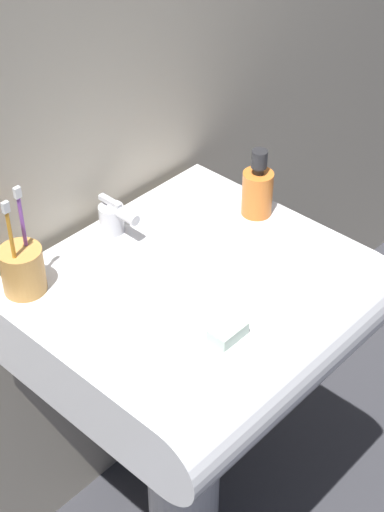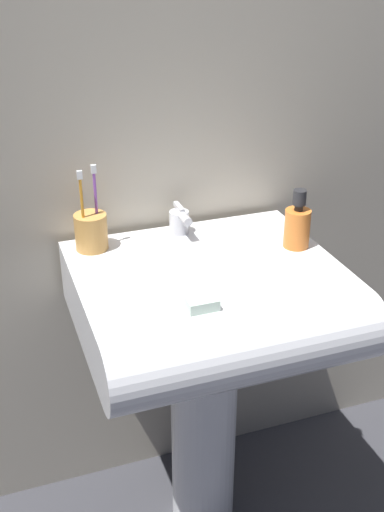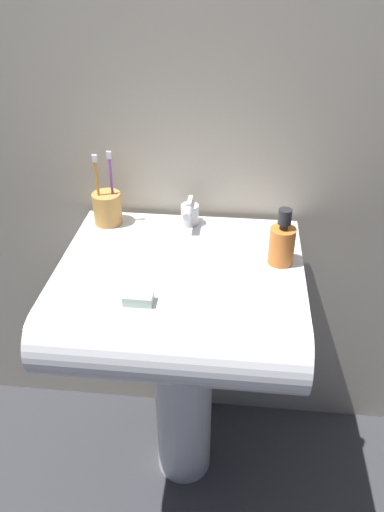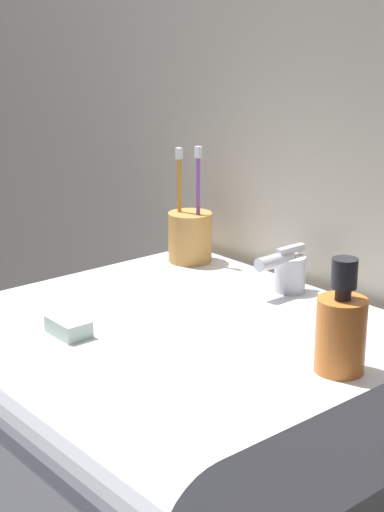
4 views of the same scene
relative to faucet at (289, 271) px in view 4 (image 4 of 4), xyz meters
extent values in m
cube|color=#B7AD99|center=(0.00, 0.10, 0.36)|extent=(5.00, 0.05, 2.40)
cube|color=white|center=(0.00, -0.18, -0.11)|extent=(0.60, 0.47, 0.15)
cylinder|color=white|center=(0.00, -0.42, -0.11)|extent=(0.60, 0.15, 0.15)
cylinder|color=silver|center=(0.00, 0.01, -0.01)|extent=(0.05, 0.05, 0.06)
cylinder|color=silver|center=(0.00, -0.03, 0.02)|extent=(0.02, 0.07, 0.02)
cube|color=silver|center=(0.00, 0.01, 0.03)|extent=(0.01, 0.06, 0.01)
cylinder|color=#D19347|center=(-0.23, -0.01, 0.01)|extent=(0.08, 0.08, 0.09)
cylinder|color=orange|center=(-0.25, -0.02, 0.06)|extent=(0.01, 0.01, 0.17)
cube|color=white|center=(-0.25, -0.02, 0.16)|extent=(0.01, 0.01, 0.02)
cylinder|color=purple|center=(-0.21, -0.01, 0.07)|extent=(0.01, 0.01, 0.18)
cube|color=white|center=(-0.21, -0.01, 0.16)|extent=(0.01, 0.01, 0.02)
cylinder|color=orange|center=(0.24, -0.16, 0.01)|extent=(0.06, 0.06, 0.10)
cylinder|color=#262628|center=(0.24, -0.16, 0.07)|extent=(0.02, 0.02, 0.01)
cylinder|color=#262628|center=(0.24, -0.16, 0.09)|extent=(0.03, 0.03, 0.04)
cube|color=silver|center=(-0.08, -0.36, -0.02)|extent=(0.06, 0.04, 0.02)
camera|label=1|loc=(-0.82, -0.96, 0.89)|focal=55.00mm
camera|label=2|loc=(-0.47, -1.40, 0.66)|focal=45.00mm
camera|label=3|loc=(0.13, -1.21, 0.65)|focal=35.00mm
camera|label=4|loc=(0.80, -0.88, 0.39)|focal=55.00mm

